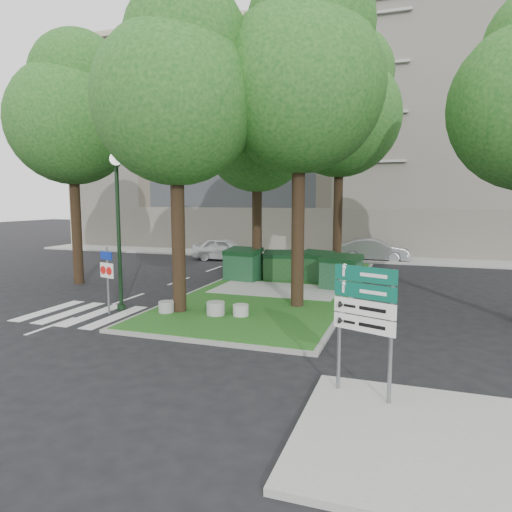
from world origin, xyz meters
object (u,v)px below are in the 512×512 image
at_px(dumpster_b, 280,266).
at_px(litter_bin, 353,270).
at_px(dumpster_c, 315,266).
at_px(tree_median_mid, 259,127).
at_px(street_lamp, 118,212).
at_px(bollard_right, 241,310).
at_px(tree_median_far, 342,104).
at_px(tree_median_near_left, 179,86).
at_px(car_silver, 374,250).
at_px(car_white, 225,249).
at_px(traffic_sign_pole, 108,272).
at_px(directional_sign, 365,311).
at_px(bollard_mid, 216,308).
at_px(tree_median_near_right, 303,70).
at_px(dumpster_d, 341,272).
at_px(tree_street_left, 73,110).
at_px(bollard_left, 166,307).
at_px(dumpster_a, 243,264).

bearing_deg(dumpster_b, litter_bin, 14.93).
bearing_deg(dumpster_c, tree_median_mid, -148.23).
bearing_deg(street_lamp, bollard_right, 2.07).
relative_size(tree_median_far, bollard_right, 23.91).
relative_size(tree_median_near_left, dumpster_c, 6.00).
height_order(dumpster_c, car_silver, dumpster_c).
height_order(litter_bin, car_white, car_white).
bearing_deg(street_lamp, car_silver, 65.10).
relative_size(traffic_sign_pole, directional_sign, 0.91).
distance_m(tree_median_near_left, dumpster_c, 9.99).
height_order(tree_median_near_left, bollard_mid, tree_median_near_left).
bearing_deg(tree_median_mid, tree_median_far, 43.15).
bearing_deg(tree_median_near_right, tree_median_near_left, -150.26).
distance_m(dumpster_b, dumpster_d, 3.25).
distance_m(dumpster_c, bollard_right, 7.01).
bearing_deg(dumpster_d, tree_street_left, -155.03).
distance_m(tree_median_near_right, street_lamp, 7.73).
bearing_deg(bollard_left, tree_street_left, 149.59).
xyz_separation_m(tree_median_near_right, dumpster_b, (-2.08, 4.67, -7.22)).
distance_m(dumpster_c, litter_bin, 2.02).
relative_size(tree_median_near_right, car_silver, 2.74).
xyz_separation_m(tree_median_near_right, bollard_right, (-1.45, -2.00, -7.69)).
relative_size(bollard_mid, traffic_sign_pole, 0.26).
distance_m(tree_median_near_left, tree_street_left, 7.83).
height_order(tree_street_left, dumpster_a, tree_street_left).
xyz_separation_m(dumpster_c, litter_bin, (1.52, 1.30, -0.27)).
height_order(directional_sign, car_white, directional_sign).
bearing_deg(bollard_right, dumpster_d, 66.33).
xyz_separation_m(dumpster_a, traffic_sign_pole, (-2.16, -6.96, 0.60)).
xyz_separation_m(bollard_mid, litter_bin, (3.30, 8.37, 0.18)).
bearing_deg(dumpster_c, car_white, 161.19).
height_order(bollard_mid, traffic_sign_pole, traffic_sign_pole).
relative_size(tree_median_near_left, litter_bin, 13.43).
xyz_separation_m(bollard_right, car_silver, (2.93, 15.52, 0.39)).
xyz_separation_m(tree_median_far, dumpster_d, (0.71, -4.10, -7.51)).
distance_m(tree_median_far, dumpster_a, 9.06).
relative_size(tree_median_mid, tree_street_left, 0.91).
relative_size(dumpster_a, dumpster_c, 0.99).
bearing_deg(tree_median_mid, directional_sign, -62.74).
distance_m(tree_median_near_right, car_white, 15.08).
bearing_deg(car_silver, car_white, 105.60).
bearing_deg(bollard_right, tree_median_near_left, -179.87).
height_order(tree_median_near_right, directional_sign, tree_median_near_right).
bearing_deg(car_white, dumpster_b, -141.13).
xyz_separation_m(tree_median_far, car_silver, (1.27, 6.02, -7.63)).
height_order(tree_median_far, car_white, tree_median_far).
distance_m(dumpster_c, bollard_left, 8.07).
height_order(dumpster_b, dumpster_c, dumpster_c).
bearing_deg(dumpster_b, tree_median_near_right, -77.52).
xyz_separation_m(tree_median_near_right, litter_bin, (1.05, 6.22, -7.47)).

